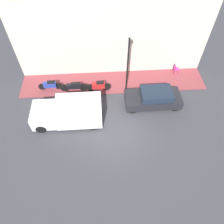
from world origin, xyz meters
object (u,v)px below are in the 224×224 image
cafe_chair (176,68)px  motorcycle_blue (50,85)px  delivery_van (68,112)px  streetlamp (128,55)px  parked_car (153,98)px  motorcycle_red (99,86)px  motorcycle_black (74,86)px

cafe_chair → motorcycle_blue: bearing=96.7°
delivery_van → cafe_chair: (4.21, -8.42, -0.28)m
streetlamp → delivery_van: bearing=122.8°
motorcycle_blue → streetlamp: 6.44m
streetlamp → parked_car: bearing=-131.7°
motorcycle_red → parked_car: bearing=-111.5°
motorcycle_red → delivery_van: bearing=141.9°
parked_car → motorcycle_black: 6.02m
delivery_van → cafe_chair: bearing=-63.4°
streetlamp → motorcycle_black: bearing=89.4°
motorcycle_blue → cafe_chair: size_ratio=2.12×
parked_car → delivery_van: bearing=100.4°
streetlamp → motorcycle_blue: bearing=86.7°
motorcycle_blue → delivery_van: bearing=-151.8°
streetlamp → motorcycle_red: bearing=91.6°
motorcycle_black → delivery_van: bearing=175.7°
motorcycle_black → cafe_chair: bearing=-79.9°
motorcycle_black → streetlamp: 4.83m
delivery_van → motorcycle_red: 3.37m
parked_car → delivery_van: 6.10m
motorcycle_black → streetlamp: size_ratio=0.43×
parked_car → motorcycle_black: bearing=74.1°
motorcycle_red → streetlamp: (0.06, -2.13, 2.67)m
cafe_chair → motorcycle_red: bearing=103.9°
motorcycle_blue → cafe_chair: 10.11m
delivery_van → streetlamp: streetlamp is taller
streetlamp → cafe_chair: bearing=-70.4°
delivery_van → motorcycle_black: bearing=-4.3°
motorcycle_blue → motorcycle_red: motorcycle_red is taller
parked_car → motorcycle_blue: parked_car is taller
motorcycle_red → motorcycle_black: bearing=86.9°
motorcycle_black → cafe_chair: (1.46, -8.21, 0.06)m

